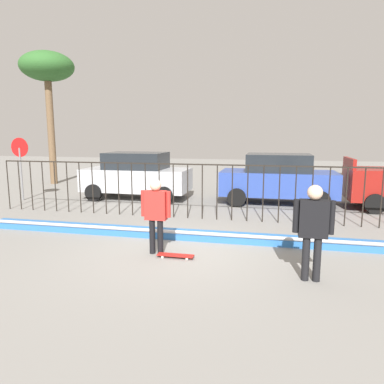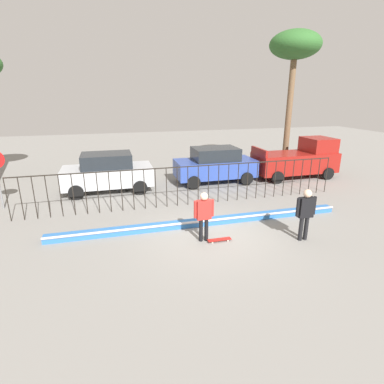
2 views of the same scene
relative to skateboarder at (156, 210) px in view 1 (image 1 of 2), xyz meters
The scene contains 10 objects.
ground_plane 1.12m from the skateboarder, 41.63° to the left, with size 60.00×60.00×0.00m, color gray.
bowl_coping_ledge 1.55m from the skateboarder, 73.46° to the left, with size 11.00×0.40×0.27m.
perimeter_fence 3.50m from the skateboarder, 84.06° to the left, with size 14.04×0.04×1.73m.
skateboarder is the anchor object (origin of this frame).
skateboard 1.08m from the skateboarder, 20.89° to the right, with size 0.80×0.20×0.07m.
camera_operator 3.31m from the skateboarder, 14.15° to the right, with size 0.71×0.27×1.76m.
parked_car_silver 7.09m from the skateboarder, 114.67° to the left, with size 4.30×2.12×1.90m.
parked_car_blue 7.14m from the skateboarder, 67.82° to the left, with size 4.30×2.12×1.90m.
stop_sign 8.93m from the skateboarder, 145.28° to the left, with size 0.76×0.07×2.50m.
palm_tree_short 14.10m from the skateboarder, 132.78° to the left, with size 2.71×2.71×6.82m.
Camera 1 is at (2.09, -7.63, 2.64)m, focal length 33.44 mm.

